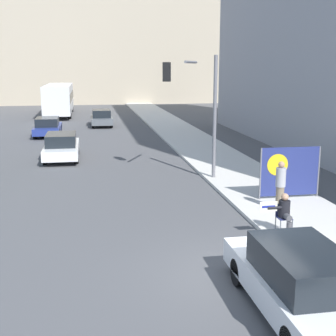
# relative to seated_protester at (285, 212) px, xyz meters

# --- Properties ---
(ground_plane) EXTENTS (160.00, 160.00, 0.00)m
(ground_plane) POSITION_rel_seated_protester_xyz_m (-2.06, -2.38, -0.77)
(ground_plane) COLOR #4F4F51
(sidewalk_curb) EXTENTS (3.57, 90.00, 0.13)m
(sidewalk_curb) POSITION_rel_seated_protester_xyz_m (1.25, 12.62, -0.71)
(sidewalk_curb) COLOR beige
(sidewalk_curb) RESTS_ON ground_plane
(seated_protester) EXTENTS (1.00, 0.77, 1.20)m
(seated_protester) POSITION_rel_seated_protester_xyz_m (0.00, 0.00, 0.00)
(seated_protester) COLOR #474C56
(seated_protester) RESTS_ON sidewalk_curb
(jogger_on_sidewalk) EXTENTS (0.34, 0.34, 1.71)m
(jogger_on_sidewalk) POSITION_rel_seated_protester_xyz_m (0.80, 2.21, 0.23)
(jogger_on_sidewalk) COLOR #756651
(jogger_on_sidewalk) RESTS_ON sidewalk_curb
(protest_banner) EXTENTS (2.37, 0.06, 1.94)m
(protest_banner) POSITION_rel_seated_protester_xyz_m (1.73, 3.58, 0.38)
(protest_banner) COLOR slate
(protest_banner) RESTS_ON sidewalk_curb
(traffic_light_pole) EXTENTS (2.25, 2.02, 5.34)m
(traffic_light_pole) POSITION_rel_seated_protester_xyz_m (-0.92, 7.71, 2.93)
(traffic_light_pole) COLOR slate
(traffic_light_pole) RESTS_ON sidewalk_curb
(parked_car_curbside) EXTENTS (1.75, 4.72, 1.49)m
(parked_car_curbside) POSITION_rel_seated_protester_xyz_m (-1.54, -4.30, -0.03)
(parked_car_curbside) COLOR white
(parked_car_curbside) RESTS_ON ground_plane
(car_on_road_nearest) EXTENTS (1.81, 4.73, 1.43)m
(car_on_road_nearest) POSITION_rel_seated_protester_xyz_m (-7.10, 13.48, -0.06)
(car_on_road_nearest) COLOR white
(car_on_road_nearest) RESTS_ON ground_plane
(car_on_road_midblock) EXTENTS (1.83, 4.45, 1.35)m
(car_on_road_midblock) POSITION_rel_seated_protester_xyz_m (-8.54, 22.60, -0.09)
(car_on_road_midblock) COLOR navy
(car_on_road_midblock) RESTS_ON ground_plane
(car_on_road_distant) EXTENTS (1.74, 4.44, 1.41)m
(car_on_road_distant) POSITION_rel_seated_protester_xyz_m (-4.47, 27.83, -0.07)
(car_on_road_distant) COLOR #565B60
(car_on_road_distant) RESTS_ON ground_plane
(city_bus_on_road) EXTENTS (2.58, 11.93, 3.15)m
(city_bus_on_road) POSITION_rel_seated_protester_xyz_m (-8.48, 37.74, 1.04)
(city_bus_on_road) COLOR silver
(city_bus_on_road) RESTS_ON ground_plane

